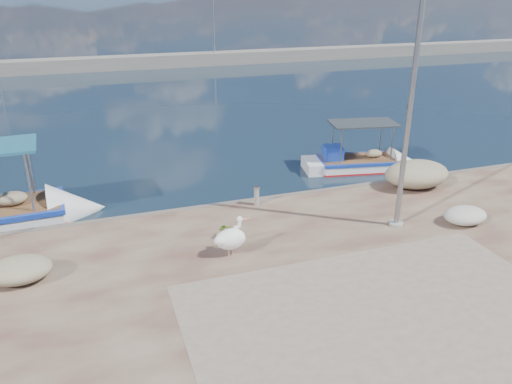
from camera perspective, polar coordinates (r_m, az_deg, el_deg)
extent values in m
plane|color=#162635|center=(13.56, 5.32, -10.97)|extent=(1400.00, 1400.00, 0.00)
cube|color=gray|center=(11.61, 16.36, -15.39)|extent=(9.00, 7.00, 0.01)
cube|color=gray|center=(50.93, -13.77, 14.22)|extent=(120.00, 2.20, 1.20)
cylinder|color=gray|center=(51.96, -4.88, 18.68)|extent=(0.16, 0.16, 7.00)
cube|color=white|center=(22.41, 11.75, 2.80)|extent=(5.27, 2.57, 0.83)
cube|color=#18369E|center=(22.29, 11.82, 3.69)|extent=(3.89, 2.36, 0.12)
cube|color=#A91416|center=(22.43, 11.74, 2.68)|extent=(3.89, 2.34, 0.10)
cube|color=#18369E|center=(21.80, 8.76, 4.44)|extent=(0.92, 0.92, 0.61)
cube|color=#252B30|center=(21.84, 12.16, 7.69)|extent=(3.02, 2.06, 0.07)
cylinder|color=tan|center=(13.95, -3.13, -6.78)|extent=(0.04, 0.04, 0.28)
cylinder|color=tan|center=(14.02, -2.64, -6.62)|extent=(0.04, 0.04, 0.28)
ellipsoid|color=white|center=(13.81, -2.92, -5.39)|extent=(0.95, 0.73, 0.60)
cylinder|color=white|center=(13.79, -2.02, -4.00)|extent=(0.22, 0.16, 0.51)
sphere|color=white|center=(13.72, -1.89, -3.13)|extent=(0.17, 0.17, 0.17)
cone|color=#F5795F|center=(13.83, -1.19, -3.08)|extent=(0.42, 0.20, 0.13)
cylinder|color=gray|center=(15.13, 17.09, 8.33)|extent=(0.16, 0.16, 7.00)
cylinder|color=gray|center=(16.28, 15.71, -3.50)|extent=(0.44, 0.44, 0.10)
cylinder|color=gray|center=(16.98, 0.07, -0.45)|extent=(0.17, 0.17, 0.66)
cylinder|color=gray|center=(16.86, 0.07, 0.58)|extent=(0.23, 0.23, 0.06)
imported|color=#33722D|center=(14.88, -3.55, -4.43)|extent=(0.45, 0.40, 0.45)
ellipsoid|color=#BAB08A|center=(14.11, -25.39, -8.03)|extent=(1.58, 1.23, 0.61)
ellipsoid|color=#BAB08A|center=(19.44, 17.88, 1.97)|extent=(2.49, 1.78, 0.98)
ellipsoid|color=silver|center=(17.04, 22.79, -2.48)|extent=(1.41, 1.06, 0.53)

